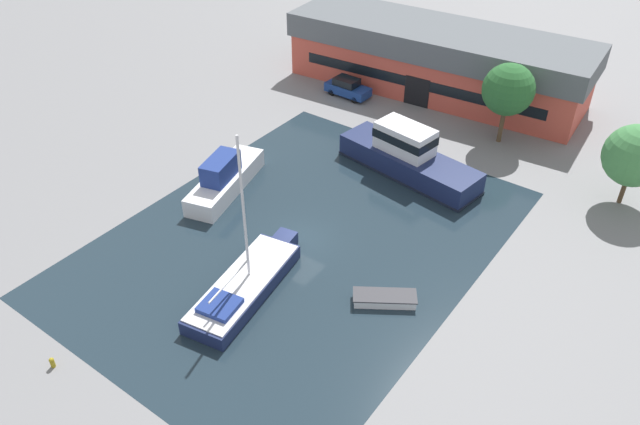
% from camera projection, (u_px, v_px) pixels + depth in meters
% --- Properties ---
extents(ground_plane, '(440.00, 440.00, 0.00)m').
position_uv_depth(ground_plane, '(300.00, 241.00, 41.61)').
color(ground_plane, slate).
extents(water_canal, '(22.35, 29.97, 0.01)m').
position_uv_depth(water_canal, '(300.00, 241.00, 41.61)').
color(water_canal, '#1E2D38').
rests_on(water_canal, ground).
extents(warehouse_building, '(28.87, 10.35, 6.09)m').
position_uv_depth(warehouse_building, '(437.00, 59.00, 58.55)').
color(warehouse_building, '#C64C3D').
rests_on(warehouse_building, ground).
extents(quay_tree_near_building, '(4.19, 4.19, 6.81)m').
position_uv_depth(quay_tree_near_building, '(508.00, 90.00, 49.51)').
color(quay_tree_near_building, brown).
rests_on(quay_tree_near_building, ground).
extents(quay_tree_by_water, '(4.37, 4.37, 6.10)m').
position_uv_depth(quay_tree_by_water, '(635.00, 156.00, 42.88)').
color(quay_tree_by_water, brown).
rests_on(quay_tree_by_water, ground).
extents(parked_car, '(4.36, 1.92, 1.75)m').
position_uv_depth(parked_car, '(348.00, 87.00, 58.71)').
color(parked_car, navy).
rests_on(parked_car, ground).
extents(sailboat_moored, '(4.34, 10.32, 10.50)m').
position_uv_depth(sailboat_moored, '(245.00, 284.00, 37.34)').
color(sailboat_moored, '#19234C').
rests_on(sailboat_moored, water_canal).
extents(motor_cruiser, '(12.01, 5.04, 3.85)m').
position_uv_depth(motor_cruiser, '(408.00, 157.00, 47.59)').
color(motor_cruiser, '#19234C').
rests_on(motor_cruiser, water_canal).
extents(small_dinghy, '(3.86, 3.18, 0.59)m').
position_uv_depth(small_dinghy, '(385.00, 298.00, 36.77)').
color(small_dinghy, white).
rests_on(small_dinghy, water_canal).
extents(cabin_boat, '(4.45, 8.67, 2.97)m').
position_uv_depth(cabin_boat, '(225.00, 178.00, 45.79)').
color(cabin_boat, white).
rests_on(cabin_boat, water_canal).
extents(mooring_bollard, '(0.27, 0.27, 0.64)m').
position_uv_depth(mooring_bollard, '(52.00, 362.00, 32.86)').
color(mooring_bollard, olive).
rests_on(mooring_bollard, ground).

